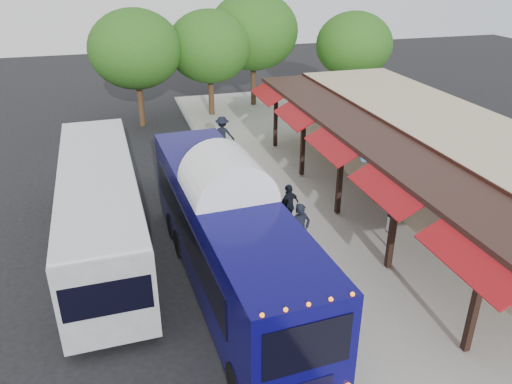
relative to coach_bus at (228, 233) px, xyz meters
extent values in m
plane|color=black|center=(1.45, -0.69, -1.96)|extent=(90.00, 90.00, 0.00)
cube|color=#9E9B93|center=(6.45, 3.31, -1.88)|extent=(10.00, 40.00, 0.15)
cube|color=gray|center=(1.50, 3.31, -1.88)|extent=(0.20, 40.00, 0.16)
cube|color=tan|center=(9.95, 3.31, -0.16)|extent=(5.00, 20.00, 3.60)
cube|color=black|center=(7.43, 3.31, 1.34)|extent=(0.06, 20.00, 0.60)
cube|color=#331E19|center=(6.35, 3.31, 1.44)|extent=(2.60, 20.00, 0.18)
cube|color=black|center=(5.23, -4.69, -0.15)|extent=(0.18, 0.18, 3.16)
cube|color=maroon|center=(4.80, -4.69, 1.19)|extent=(1.00, 3.20, 0.57)
cube|color=black|center=(5.23, -0.69, -0.15)|extent=(0.18, 0.18, 3.16)
cube|color=maroon|center=(4.80, -0.69, 1.19)|extent=(1.00, 3.20, 0.57)
cube|color=black|center=(5.23, 3.31, -0.15)|extent=(0.18, 0.18, 3.16)
cube|color=maroon|center=(4.80, 3.31, 1.19)|extent=(1.00, 3.20, 0.57)
cube|color=black|center=(5.23, 7.31, -0.15)|extent=(0.18, 0.18, 3.16)
cube|color=maroon|center=(4.80, 7.31, 1.19)|extent=(1.00, 3.20, 0.57)
cube|color=black|center=(5.23, 11.31, -0.15)|extent=(0.18, 0.18, 3.16)
cube|color=maroon|center=(4.80, 11.31, 1.19)|extent=(1.00, 3.20, 0.57)
sphere|color=#185888|center=(5.65, -2.69, 0.92)|extent=(0.26, 0.26, 0.26)
sphere|color=#185888|center=(5.65, 2.31, 0.92)|extent=(0.26, 0.26, 0.26)
sphere|color=#185888|center=(5.65, 7.31, 0.92)|extent=(0.26, 0.26, 0.26)
cube|color=#090650|center=(0.00, 0.01, -0.05)|extent=(3.07, 11.46, 2.98)
cube|color=#090650|center=(0.00, 0.01, -1.68)|extent=(3.01, 11.34, 0.33)
ellipsoid|color=white|center=(0.00, 0.01, 1.42)|extent=(3.05, 11.23, 0.53)
cube|color=black|center=(0.00, -5.67, 0.45)|extent=(1.97, 0.15, 1.23)
cylinder|color=black|center=(-1.09, -4.29, -1.47)|extent=(0.34, 1.00, 0.98)
cylinder|color=black|center=(1.09, -4.29, -1.47)|extent=(0.34, 1.00, 0.98)
cylinder|color=black|center=(-1.09, 3.64, -1.47)|extent=(0.34, 1.00, 0.98)
cylinder|color=black|center=(1.09, 3.64, -1.47)|extent=(0.34, 1.00, 0.98)
cube|color=gray|center=(-3.73, 3.54, -0.30)|extent=(2.77, 11.48, 2.63)
cube|color=black|center=(-4.98, 3.54, -0.07)|extent=(0.27, 9.71, 0.99)
cube|color=black|center=(-2.48, 3.54, -0.07)|extent=(0.27, 9.71, 0.99)
cube|color=silver|center=(-3.73, 3.54, 1.06)|extent=(2.71, 11.25, 0.10)
cylinder|color=black|center=(-4.87, -0.46, -1.48)|extent=(0.30, 0.96, 0.95)
cylinder|color=black|center=(-2.59, -0.46, -1.48)|extent=(0.30, 0.96, 0.95)
cylinder|color=black|center=(-4.87, 6.96, -1.48)|extent=(0.30, 0.96, 0.95)
cylinder|color=black|center=(-2.59, 6.96, -1.48)|extent=(0.30, 0.96, 0.95)
imported|color=black|center=(2.71, 0.88, -0.82)|extent=(0.82, 0.65, 1.97)
imported|color=black|center=(2.05, -1.18, -1.03)|extent=(0.77, 0.61, 1.55)
imported|color=black|center=(3.00, 2.91, -0.93)|extent=(1.11, 0.87, 1.76)
imported|color=black|center=(2.36, 11.42, -0.85)|extent=(1.41, 1.09, 1.92)
cube|color=black|center=(5.92, 0.47, -1.21)|extent=(0.07, 0.07, 1.20)
cube|color=black|center=(5.92, 0.47, -0.94)|extent=(0.05, 0.55, 0.66)
cube|color=white|center=(5.89, 0.47, -0.94)|extent=(0.02, 0.46, 0.55)
cylinder|color=#382314|center=(3.19, 18.37, -0.45)|extent=(0.36, 0.36, 3.01)
ellipsoid|color=#265515|center=(3.19, 18.37, 2.49)|extent=(5.20, 5.20, 4.42)
cylinder|color=#382314|center=(6.46, 19.92, -0.26)|extent=(0.36, 0.36, 3.40)
ellipsoid|color=#265515|center=(6.46, 19.92, 3.07)|extent=(5.88, 5.88, 4.99)
cylinder|color=#382314|center=(12.61, 17.57, -0.52)|extent=(0.36, 0.36, 2.88)
ellipsoid|color=#265515|center=(12.61, 17.57, 2.29)|extent=(4.97, 4.97, 4.22)
cylinder|color=#382314|center=(-1.32, 17.65, -0.40)|extent=(0.36, 0.36, 3.12)
ellipsoid|color=#265515|center=(-1.32, 17.65, 2.65)|extent=(5.39, 5.39, 4.58)
camera|label=1|loc=(-2.82, -12.79, 7.63)|focal=35.00mm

